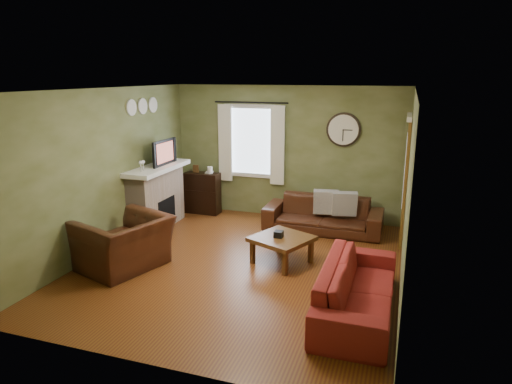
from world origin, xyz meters
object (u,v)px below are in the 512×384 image
(sofa_brown, at_px, (323,215))
(coffee_table, at_px, (282,250))
(bookshelf, at_px, (203,193))
(sofa_red, at_px, (358,288))
(armchair, at_px, (124,243))

(sofa_brown, bearing_deg, coffee_table, -101.05)
(bookshelf, height_order, sofa_brown, bookshelf)
(sofa_brown, relative_size, sofa_red, 1.01)
(coffee_table, bearing_deg, bookshelf, 138.28)
(armchair, relative_size, coffee_table, 1.52)
(bookshelf, relative_size, sofa_red, 0.40)
(armchair, bearing_deg, coffee_table, 130.87)
(sofa_brown, bearing_deg, armchair, -133.94)
(bookshelf, relative_size, coffee_table, 1.07)
(bookshelf, bearing_deg, armchair, -88.35)
(sofa_brown, relative_size, armchair, 1.78)
(sofa_brown, bearing_deg, bookshelf, 172.58)
(sofa_red, height_order, armchair, armchair)
(bookshelf, xyz_separation_m, coffee_table, (2.24, -2.00, -0.21))
(sofa_brown, bearing_deg, sofa_red, -71.68)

